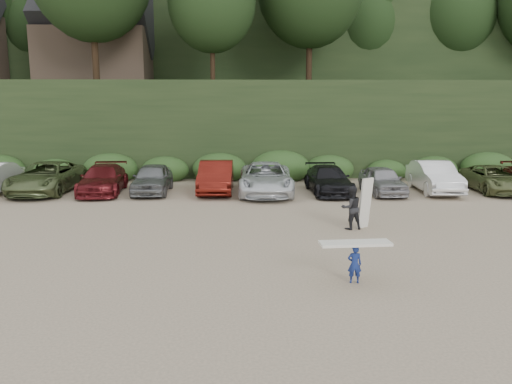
{
  "coord_description": "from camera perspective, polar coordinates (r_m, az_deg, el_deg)",
  "views": [
    {
      "loc": [
        -1.03,
        -15.55,
        4.61
      ],
      "look_at": [
        -0.52,
        3.0,
        1.3
      ],
      "focal_mm": 35.0,
      "sensor_mm": 36.0,
      "label": 1
    }
  ],
  "objects": [
    {
      "name": "ground",
      "position": [
        16.25,
        2.13,
        -6.37
      ],
      "size": [
        120.0,
        120.0,
        0.0
      ],
      "primitive_type": "plane",
      "color": "tan",
      "rests_on": "ground"
    },
    {
      "name": "hillside_backdrop",
      "position": [
        51.91,
        -0.75,
        17.43
      ],
      "size": [
        90.0,
        41.5,
        28.0
      ],
      "color": "black",
      "rests_on": "ground"
    },
    {
      "name": "parked_cars",
      "position": [
        25.9,
        1.85,
        1.55
      ],
      "size": [
        39.61,
        6.51,
        1.63
      ],
      "color": "silver",
      "rests_on": "ground"
    },
    {
      "name": "child_surfer",
      "position": [
        13.21,
        11.23,
        -7.08
      ],
      "size": [
        1.87,
        0.64,
        1.1
      ],
      "color": "navy",
      "rests_on": "ground"
    },
    {
      "name": "adult_surfer",
      "position": [
        18.75,
        10.98,
        -1.74
      ],
      "size": [
        1.3,
        0.78,
        1.9
      ],
      "color": "black",
      "rests_on": "ground"
    }
  ]
}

